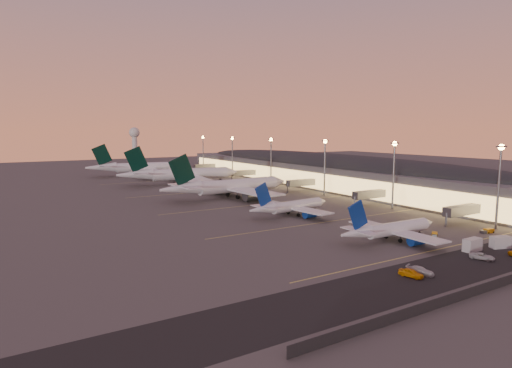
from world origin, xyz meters
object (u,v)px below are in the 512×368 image
object	(u,v)px
airliner_narrow_north	(290,207)
service_van_b	(411,273)
airliner_wide_far	(140,168)
baggage_tug_a	(487,231)
catering_truck_b	(501,242)
service_van_c	(482,256)
airliner_wide_mid	(180,174)
service_van_a	(420,271)
airliner_narrow_south	(390,230)
baggage_tug_b	(435,234)
catering_truck_a	(473,245)
airliner_wide_near	(228,186)
radar_tower	(135,140)

from	to	relation	value
airliner_narrow_north	service_van_b	distance (m)	66.57
airliner_wide_far	baggage_tug_a	bearing A→B (deg)	-70.28
catering_truck_b	service_van_b	xyz separation A→B (m)	(-37.92, -2.57, -0.59)
airliner_narrow_north	service_van_c	size ratio (longest dim) A/B	6.63
airliner_wide_mid	service_van_a	bearing A→B (deg)	-86.90
baggage_tug_a	service_van_b	size ratio (longest dim) A/B	0.87
airliner_wide_far	service_van_a	size ratio (longest dim) A/B	11.90
service_van_c	airliner_narrow_south	bearing A→B (deg)	83.67
baggage_tug_a	service_van_c	xyz separation A→B (m)	(-26.50, -14.30, 0.18)
airliner_wide_mid	baggage_tug_b	xyz separation A→B (m)	(18.72, -148.50, -5.12)
airliner_narrow_south	service_van_a	size ratio (longest dim) A/B	6.09
airliner_wide_far	baggage_tug_b	size ratio (longest dim) A/B	18.28
airliner_narrow_north	catering_truck_a	size ratio (longest dim) A/B	6.21
airliner_wide_near	service_van_a	bearing A→B (deg)	-100.63
baggage_tug_b	catering_truck_a	distance (m)	15.41
airliner_narrow_south	baggage_tug_b	xyz separation A→B (m)	(15.15, -2.95, -2.70)
catering_truck_a	airliner_narrow_north	bearing A→B (deg)	101.47
airliner_narrow_south	airliner_narrow_north	distance (m)	42.38
airliner_wide_near	service_van_b	bearing A→B (deg)	-102.12
baggage_tug_a	airliner_narrow_south	bearing A→B (deg)	172.55
airliner_wide_mid	service_van_c	size ratio (longest dim) A/B	12.57
baggage_tug_a	service_van_a	world-z (taller)	service_van_a
catering_truck_a	catering_truck_b	size ratio (longest dim) A/B	0.98
baggage_tug_b	service_van_a	size ratio (longest dim) A/B	0.65
airliner_wide_near	catering_truck_a	world-z (taller)	airliner_wide_near
airliner_wide_mid	service_van_a	distance (m)	168.28
catering_truck_a	service_van_a	xyz separation A→B (m)	(-26.20, -4.71, -0.69)
catering_truck_a	airliner_wide_near	bearing A→B (deg)	96.48
service_van_a	baggage_tug_b	bearing A→B (deg)	11.46
baggage_tug_b	radar_tower	bearing A→B (deg)	55.81
baggage_tug_a	baggage_tug_b	size ratio (longest dim) A/B	1.19
airliner_narrow_south	service_van_b	size ratio (longest dim) A/B	6.81
airliner_narrow_south	airliner_narrow_north	world-z (taller)	airliner_narrow_north
airliner_narrow_north	airliner_wide_mid	world-z (taller)	airliner_wide_mid
airliner_narrow_south	airliner_wide_near	world-z (taller)	airliner_wide_near
airliner_narrow_north	service_van_a	world-z (taller)	airliner_narrow_north
radar_tower	service_van_a	distance (m)	317.03
airliner_narrow_south	airliner_wide_near	bearing A→B (deg)	93.46
airliner_wide_mid	airliner_wide_far	world-z (taller)	airliner_wide_mid
airliner_wide_far	service_van_b	size ratio (longest dim) A/B	13.29
airliner_narrow_south	service_van_a	bearing A→B (deg)	-124.46
airliner_wide_mid	service_van_c	world-z (taller)	airliner_wide_mid
catering_truck_a	service_van_c	distance (m)	7.31
airliner_wide_near	service_van_a	world-z (taller)	airliner_wide_near
airliner_narrow_south	catering_truck_b	world-z (taller)	airliner_narrow_south
airliner_wide_mid	service_van_a	xyz separation A→B (m)	(-12.43, -167.76, -4.78)
airliner_narrow_north	service_van_c	distance (m)	65.69
service_van_c	catering_truck_a	bearing A→B (deg)	27.98
airliner_narrow_south	radar_tower	world-z (taller)	radar_tower
airliner_wide_far	catering_truck_a	distance (m)	220.13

